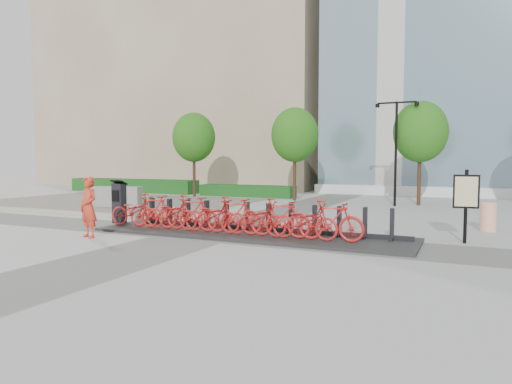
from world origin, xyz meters
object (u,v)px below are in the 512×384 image
at_px(worker_red, 89,207).
at_px(map_sign, 466,195).
at_px(bike_0, 135,211).
at_px(construction_barrel, 488,217).
at_px(jersey_barrier, 115,197).
at_px(kiosk, 119,202).

height_order(worker_red, map_sign, map_sign).
bearing_deg(bike_0, map_sign, -80.51).
relative_size(bike_0, worker_red, 1.06).
height_order(worker_red, construction_barrel, worker_red).
bearing_deg(construction_barrel, jersey_barrier, 176.11).
xyz_separation_m(kiosk, map_sign, (10.69, 1.22, 0.52)).
bearing_deg(jersey_barrier, worker_red, -69.89).
distance_m(bike_0, worker_red, 1.91).
bearing_deg(jersey_barrier, bike_0, -60.78).
xyz_separation_m(bike_0, worker_red, (-0.10, -1.88, 0.31)).
height_order(kiosk, construction_barrel, kiosk).
xyz_separation_m(bike_0, kiosk, (-0.99, 0.40, 0.22)).
distance_m(bike_0, jersey_barrier, 7.66).
distance_m(worker_red, map_sign, 10.41).
distance_m(construction_barrel, map_sign, 2.80).
xyz_separation_m(construction_barrel, jersey_barrier, (-15.90, 1.08, 0.02)).
bearing_deg(kiosk, bike_0, -27.19).
bearing_deg(kiosk, worker_red, -73.77).
xyz_separation_m(bike_0, construction_barrel, (10.36, 4.21, -0.12)).
bearing_deg(construction_barrel, map_sign, -104.15).
relative_size(construction_barrel, jersey_barrier, 0.37).
bearing_deg(worker_red, map_sign, 33.10).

